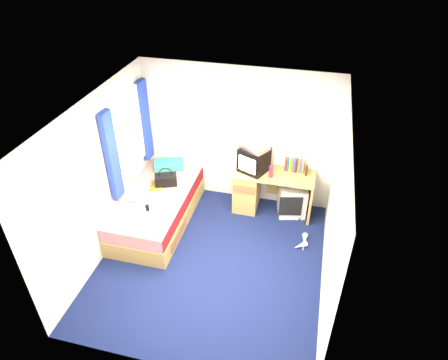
% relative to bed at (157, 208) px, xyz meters
% --- Properties ---
extents(ground, '(3.40, 3.40, 0.00)m').
position_rel_bed_xyz_m(ground, '(1.10, -0.67, -0.27)').
color(ground, '#0C1438').
rests_on(ground, ground).
extents(room_shell, '(3.40, 3.40, 3.40)m').
position_rel_bed_xyz_m(room_shell, '(1.10, -0.67, 1.18)').
color(room_shell, white).
rests_on(room_shell, ground).
extents(bed, '(1.01, 2.00, 0.54)m').
position_rel_bed_xyz_m(bed, '(0.00, 0.00, 0.00)').
color(bed, tan).
rests_on(bed, ground).
extents(pillow, '(0.59, 0.49, 0.11)m').
position_rel_bed_xyz_m(pillow, '(-0.07, 0.81, 0.33)').
color(pillow, '#196BA8').
rests_on(pillow, bed).
extents(desk, '(1.30, 0.55, 0.75)m').
position_rel_bed_xyz_m(desk, '(1.51, 0.76, 0.14)').
color(desk, tan).
rests_on(desk, ground).
extents(storage_cube, '(0.53, 0.53, 0.55)m').
position_rel_bed_xyz_m(storage_cube, '(2.11, 0.77, 0.01)').
color(storage_cube, silver).
rests_on(storage_cube, ground).
extents(crt_tv, '(0.53, 0.52, 0.41)m').
position_rel_bed_xyz_m(crt_tv, '(1.43, 0.76, 0.69)').
color(crt_tv, black).
rests_on(crt_tv, desk).
extents(vcr, '(0.52, 0.48, 0.08)m').
position_rel_bed_xyz_m(vcr, '(1.43, 0.77, 0.94)').
color(vcr, silver).
rests_on(vcr, crt_tv).
extents(book_row, '(0.31, 0.13, 0.20)m').
position_rel_bed_xyz_m(book_row, '(2.08, 0.93, 0.58)').
color(book_row, maroon).
rests_on(book_row, desk).
extents(picture_frame, '(0.03, 0.12, 0.14)m').
position_rel_bed_xyz_m(picture_frame, '(2.28, 0.86, 0.55)').
color(picture_frame, black).
rests_on(picture_frame, desk).
extents(pink_water_bottle, '(0.06, 0.06, 0.20)m').
position_rel_bed_xyz_m(pink_water_bottle, '(1.74, 0.64, 0.58)').
color(pink_water_bottle, '#E2204A').
rests_on(pink_water_bottle, desk).
extents(aerosol_can, '(0.05, 0.05, 0.16)m').
position_rel_bed_xyz_m(aerosol_can, '(1.62, 0.84, 0.56)').
color(aerosol_can, silver).
rests_on(aerosol_can, desk).
extents(handbag, '(0.40, 0.32, 0.32)m').
position_rel_bed_xyz_m(handbag, '(0.06, 0.32, 0.37)').
color(handbag, black).
rests_on(handbag, bed).
extents(towel, '(0.39, 0.36, 0.11)m').
position_rel_bed_xyz_m(towel, '(0.12, -0.14, 0.33)').
color(towel, white).
rests_on(towel, bed).
extents(magazine, '(0.27, 0.32, 0.01)m').
position_rel_bed_xyz_m(magazine, '(-0.08, 0.24, 0.28)').
color(magazine, gold).
rests_on(magazine, bed).
extents(water_bottle, '(0.21, 0.15, 0.07)m').
position_rel_bed_xyz_m(water_bottle, '(-0.27, -0.25, 0.31)').
color(water_bottle, silver).
rests_on(water_bottle, bed).
extents(colour_swatch_fan, '(0.22, 0.15, 0.01)m').
position_rel_bed_xyz_m(colour_swatch_fan, '(0.09, -0.44, 0.28)').
color(colour_swatch_fan, yellow).
rests_on(colour_swatch_fan, bed).
extents(remote_control, '(0.12, 0.16, 0.02)m').
position_rel_bed_xyz_m(remote_control, '(0.01, -0.36, 0.28)').
color(remote_control, black).
rests_on(remote_control, bed).
extents(window_assembly, '(0.11, 1.42, 1.40)m').
position_rel_bed_xyz_m(window_assembly, '(-0.45, 0.23, 1.15)').
color(window_assembly, silver).
rests_on(window_assembly, room_shell).
extents(white_heels, '(0.23, 0.37, 0.09)m').
position_rel_bed_xyz_m(white_heels, '(2.38, 0.01, -0.23)').
color(white_heels, white).
rests_on(white_heels, ground).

